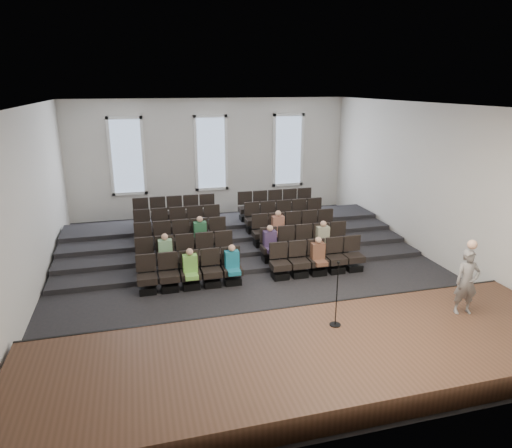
{
  "coord_description": "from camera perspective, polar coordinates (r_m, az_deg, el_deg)",
  "views": [
    {
      "loc": [
        -3.21,
        -12.53,
        5.56
      ],
      "look_at": [
        0.28,
        0.5,
        1.41
      ],
      "focal_mm": 32.0,
      "sensor_mm": 36.0,
      "label": 1
    }
  ],
  "objects": [
    {
      "name": "windows",
      "position": [
        19.95,
        -5.63,
        8.79
      ],
      "size": [
        8.44,
        0.1,
        3.24
      ],
      "color": "white",
      "rests_on": "wall_back"
    },
    {
      "name": "ground",
      "position": [
        14.08,
        -0.56,
        -6.15
      ],
      "size": [
        14.0,
        14.0,
        0.0
      ],
      "primitive_type": "plane",
      "color": "black",
      "rests_on": "ground"
    },
    {
      "name": "stage",
      "position": [
        9.68,
        7.3,
        -16.31
      ],
      "size": [
        11.8,
        3.6,
        0.5
      ],
      "primitive_type": "cube",
      "color": "#472D1E",
      "rests_on": "ground"
    },
    {
      "name": "wall_back",
      "position": [
        20.05,
        -5.65,
        8.25
      ],
      "size": [
        12.0,
        0.04,
        5.0
      ],
      "primitive_type": "cube",
      "color": "silver",
      "rests_on": "ground"
    },
    {
      "name": "wall_right",
      "position": [
        15.86,
        21.05,
        4.84
      ],
      "size": [
        0.04,
        14.0,
        5.0
      ],
      "primitive_type": "cube",
      "color": "silver",
      "rests_on": "ground"
    },
    {
      "name": "speaker",
      "position": [
        11.45,
        24.85,
        -6.6
      ],
      "size": [
        0.62,
        0.46,
        1.54
      ],
      "primitive_type": "imported",
      "rotation": [
        0.0,
        0.0,
        -0.18
      ],
      "color": "slate",
      "rests_on": "stage"
    },
    {
      "name": "wall_left",
      "position": [
        13.2,
        -26.82,
        1.84
      ],
      "size": [
        0.04,
        14.0,
        5.0
      ],
      "primitive_type": "cube",
      "color": "silver",
      "rests_on": "ground"
    },
    {
      "name": "audience",
      "position": [
        14.07,
        -0.9,
        -2.61
      ],
      "size": [
        5.45,
        2.64,
        1.1
      ],
      "color": "#71B849",
      "rests_on": "seating_rows"
    },
    {
      "name": "seating_rows",
      "position": [
        15.24,
        -2.02,
        -1.58
      ],
      "size": [
        6.8,
        4.7,
        1.67
      ],
      "color": "black",
      "rests_on": "ground"
    },
    {
      "name": "stage_lip",
      "position": [
        11.1,
        3.81,
        -11.52
      ],
      "size": [
        11.8,
        0.06,
        0.52
      ],
      "primitive_type": "cube",
      "color": "black",
      "rests_on": "ground"
    },
    {
      "name": "wall_front",
      "position": [
        7.08,
        13.89,
        -9.07
      ],
      "size": [
        12.0,
        0.04,
        5.0
      ],
      "primitive_type": "cube",
      "color": "silver",
      "rests_on": "ground"
    },
    {
      "name": "mic_stand",
      "position": [
        10.18,
        9.98,
        -10.13
      ],
      "size": [
        0.25,
        0.25,
        1.51
      ],
      "color": "black",
      "rests_on": "stage"
    },
    {
      "name": "ceiling",
      "position": [
        12.95,
        -0.63,
        14.67
      ],
      "size": [
        12.0,
        14.0,
        0.02
      ],
      "primitive_type": "cube",
      "color": "white",
      "rests_on": "ground"
    },
    {
      "name": "risers",
      "position": [
        16.9,
        -3.25,
        -1.42
      ],
      "size": [
        11.8,
        4.8,
        0.6
      ],
      "color": "black",
      "rests_on": "ground"
    }
  ]
}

